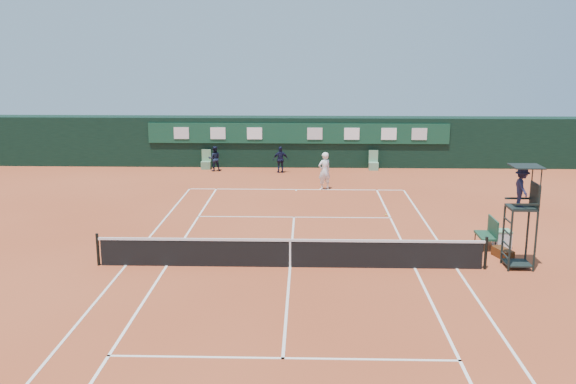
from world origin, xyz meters
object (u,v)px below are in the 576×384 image
at_px(cooler, 502,239).
at_px(player, 324,171).
at_px(tennis_net, 290,252).
at_px(umpire_chair, 522,195).
at_px(player_bench, 489,232).

height_order(cooler, player, player).
distance_m(tennis_net, umpire_chair, 7.75).
relative_size(tennis_net, player_bench, 10.75).
bearing_deg(cooler, player, 123.02).
bearing_deg(umpire_chair, tennis_net, -178.45).
xyz_separation_m(tennis_net, player_bench, (7.14, 2.34, 0.09)).
distance_m(player_bench, cooler, 0.59).
distance_m(tennis_net, player_bench, 7.51).
distance_m(umpire_chair, player, 13.33).
bearing_deg(tennis_net, umpire_chair, 1.55).
xyz_separation_m(player_bench, player, (-5.71, 9.64, 0.37)).
xyz_separation_m(player_bench, cooler, (0.52, 0.06, -0.27)).
bearing_deg(player, player_bench, 88.80).
bearing_deg(player_bench, cooler, 6.83).
relative_size(tennis_net, umpire_chair, 3.77).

